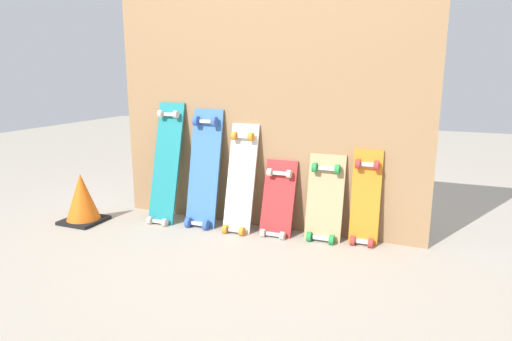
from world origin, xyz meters
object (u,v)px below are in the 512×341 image
object	(u,v)px
skateboard_orange	(365,203)
skateboard_blue	(204,173)
skateboard_teal	(166,168)
skateboard_white	(240,183)
skateboard_red	(278,204)
traffic_cone	(82,198)
skateboard_natural	(324,203)

from	to	relation	value
skateboard_orange	skateboard_blue	bearing A→B (deg)	-176.96
skateboard_teal	skateboard_white	bearing A→B (deg)	1.88
skateboard_white	skateboard_red	bearing A→B (deg)	3.23
skateboard_teal	skateboard_orange	size ratio (longest dim) A/B	1.39
skateboard_white	traffic_cone	world-z (taller)	skateboard_white
skateboard_teal	skateboard_blue	distance (m)	0.30
skateboard_blue	traffic_cone	distance (m)	0.90
skateboard_red	skateboard_natural	world-z (taller)	skateboard_natural
skateboard_blue	skateboard_red	world-z (taller)	skateboard_blue
skateboard_teal	skateboard_orange	xyz separation A→B (m)	(1.41, 0.08, -0.12)
skateboard_red	skateboard_orange	distance (m)	0.57
skateboard_natural	skateboard_orange	distance (m)	0.25
skateboard_teal	traffic_cone	xyz separation A→B (m)	(-0.53, -0.28, -0.21)
skateboard_white	skateboard_teal	bearing A→B (deg)	-178.12
traffic_cone	skateboard_natural	bearing A→B (deg)	11.40
skateboard_teal	skateboard_white	distance (m)	0.58
skateboard_natural	traffic_cone	world-z (taller)	skateboard_natural
skateboard_white	skateboard_natural	size ratio (longest dim) A/B	1.28
skateboard_white	skateboard_orange	distance (m)	0.83
skateboard_teal	skateboard_red	world-z (taller)	skateboard_teal
skateboard_blue	traffic_cone	bearing A→B (deg)	-159.77
skateboard_blue	skateboard_teal	bearing A→B (deg)	-175.51
skateboard_blue	skateboard_natural	distance (m)	0.87
skateboard_blue	skateboard_white	size ratio (longest dim) A/B	1.11
skateboard_blue	skateboard_red	distance (m)	0.57
skateboard_red	skateboard_white	bearing A→B (deg)	-176.77
skateboard_natural	traffic_cone	xyz separation A→B (m)	(-1.69, -0.34, -0.07)
skateboard_blue	skateboard_red	size ratio (longest dim) A/B	1.55
skateboard_teal	skateboard_blue	world-z (taller)	skateboard_teal
skateboard_red	skateboard_natural	distance (m)	0.31
skateboard_red	traffic_cone	xyz separation A→B (m)	(-1.38, -0.32, -0.03)
skateboard_orange	traffic_cone	distance (m)	1.97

